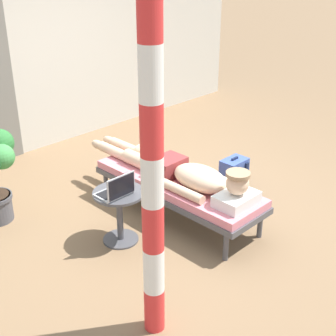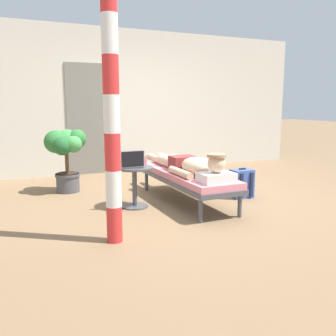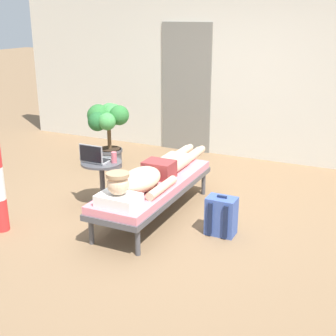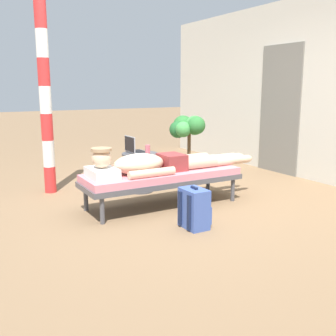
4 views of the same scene
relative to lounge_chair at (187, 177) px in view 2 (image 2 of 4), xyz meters
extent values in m
plane|color=#846647|center=(0.07, 0.17, -0.35)|extent=(40.00, 40.00, 0.00)
cube|color=beige|center=(0.00, 2.68, 1.00)|extent=(7.60, 0.20, 2.70)
cube|color=slate|center=(-0.73, 2.57, 0.67)|extent=(0.84, 0.03, 2.04)
cylinder|color=#4C4C51|center=(-0.26, 0.85, -0.21)|extent=(0.05, 0.05, 0.28)
cylinder|color=#4C4C51|center=(0.26, 0.85, -0.21)|extent=(0.05, 0.05, 0.28)
cylinder|color=#4C4C51|center=(-0.26, -0.85, -0.21)|extent=(0.05, 0.05, 0.28)
cylinder|color=#4C4C51|center=(0.26, -0.85, -0.21)|extent=(0.05, 0.05, 0.28)
cube|color=#4C4C51|center=(0.00, 0.00, -0.04)|extent=(0.62, 1.90, 0.06)
cube|color=pink|center=(0.00, 0.00, 0.03)|extent=(0.60, 1.86, 0.08)
cube|color=white|center=(0.00, -0.74, 0.13)|extent=(0.40, 0.28, 0.11)
sphere|color=beige|center=(0.00, -0.74, 0.29)|extent=(0.21, 0.21, 0.21)
cylinder|color=tan|center=(0.00, -0.74, 0.38)|extent=(0.22, 0.22, 0.03)
ellipsoid|color=beige|center=(0.00, -0.30, 0.19)|extent=(0.35, 0.60, 0.23)
cylinder|color=beige|center=(-0.22, -0.25, 0.12)|extent=(0.09, 0.55, 0.09)
cylinder|color=beige|center=(0.22, -0.25, 0.12)|extent=(0.09, 0.55, 0.09)
cube|color=maroon|center=(0.00, 0.13, 0.17)|extent=(0.33, 0.26, 0.19)
cylinder|color=beige|center=(-0.09, 0.47, 0.15)|extent=(0.15, 0.42, 0.15)
cylinder|color=beige|center=(-0.09, 0.90, 0.13)|extent=(0.11, 0.44, 0.11)
ellipsoid|color=beige|center=(-0.09, 1.19, 0.12)|extent=(0.09, 0.20, 0.10)
cylinder|color=beige|center=(0.09, 0.47, 0.15)|extent=(0.15, 0.42, 0.15)
cylinder|color=beige|center=(0.09, 0.90, 0.13)|extent=(0.11, 0.44, 0.11)
ellipsoid|color=beige|center=(0.09, 1.19, 0.12)|extent=(0.09, 0.20, 0.10)
cylinder|color=#4C4C51|center=(-0.72, 0.06, -0.34)|extent=(0.34, 0.34, 0.02)
cylinder|color=#4C4C51|center=(-0.72, 0.06, -0.09)|extent=(0.06, 0.06, 0.48)
cylinder|color=#4C4C51|center=(-0.72, 0.06, 0.17)|extent=(0.48, 0.48, 0.02)
cube|color=#A5A8AD|center=(-0.78, 0.06, 0.19)|extent=(0.31, 0.22, 0.02)
cube|color=black|center=(-0.78, 0.07, 0.20)|extent=(0.27, 0.15, 0.00)
cube|color=#A5A8AD|center=(-0.78, -0.05, 0.30)|extent=(0.31, 0.01, 0.21)
cube|color=black|center=(-0.78, -0.06, 0.30)|extent=(0.29, 0.00, 0.19)
cylinder|color=#D86672|center=(-0.57, 0.10, 0.24)|extent=(0.06, 0.06, 0.13)
cube|color=#3F59A5|center=(0.82, -0.09, -0.15)|extent=(0.30, 0.20, 0.40)
cube|color=#3F59A5|center=(0.82, 0.03, -0.22)|extent=(0.23, 0.04, 0.18)
cube|color=#192342|center=(0.74, -0.21, -0.15)|extent=(0.04, 0.02, 0.34)
cube|color=#192342|center=(0.90, -0.21, -0.15)|extent=(0.04, 0.02, 0.34)
cube|color=#192342|center=(0.82, -0.09, 0.07)|extent=(0.10, 0.02, 0.02)
cylinder|color=#4C4C51|center=(-1.37, 1.26, -0.21)|extent=(0.34, 0.34, 0.28)
cylinder|color=#4C4C51|center=(-1.37, 1.26, -0.09)|extent=(0.37, 0.37, 0.04)
cylinder|color=#332319|center=(-1.37, 1.26, -0.06)|extent=(0.31, 0.31, 0.01)
cylinder|color=brown|center=(-1.37, 1.26, 0.14)|extent=(0.06, 0.06, 0.41)
sphere|color=#2D7233|center=(-1.21, 1.28, 0.45)|extent=(0.28, 0.28, 0.28)
sphere|color=#429347|center=(-1.34, 1.34, 0.43)|extent=(0.31, 0.31, 0.31)
sphere|color=#429347|center=(-1.45, 1.43, 0.43)|extent=(0.30, 0.30, 0.30)
sphere|color=#2D7233|center=(-1.52, 1.23, 0.42)|extent=(0.33, 0.33, 0.33)
sphere|color=#23602D|center=(-1.45, 1.09, 0.37)|extent=(0.27, 0.27, 0.27)
sphere|color=#429347|center=(-1.29, 1.09, 0.39)|extent=(0.25, 0.25, 0.25)
cylinder|color=red|center=(-1.29, -1.00, -0.17)|extent=(0.15, 0.15, 0.35)
cylinder|color=white|center=(-1.29, -1.00, 0.18)|extent=(0.15, 0.15, 0.35)
cylinder|color=red|center=(-1.29, -1.00, 0.53)|extent=(0.15, 0.15, 0.35)
cylinder|color=white|center=(-1.29, -1.00, 0.87)|extent=(0.15, 0.15, 0.35)
cylinder|color=red|center=(-1.29, -1.00, 1.22)|extent=(0.15, 0.15, 0.35)
cylinder|color=white|center=(-1.29, -1.00, 1.57)|extent=(0.15, 0.15, 0.35)
camera|label=1|loc=(-3.18, -3.01, 2.28)|focal=51.99mm
camera|label=2|loc=(-2.19, -4.29, 0.97)|focal=39.27mm
camera|label=3|loc=(2.16, -4.19, 1.82)|focal=48.96mm
camera|label=4|loc=(3.99, -2.21, 1.04)|focal=42.70mm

